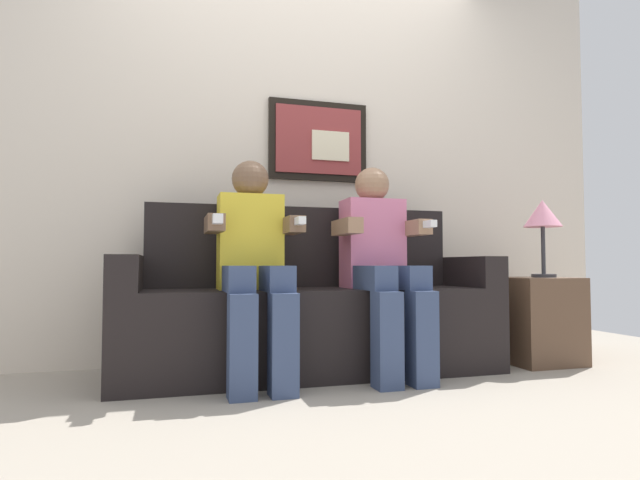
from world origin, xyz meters
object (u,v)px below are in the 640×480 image
(person_on_right, at_px, (381,259))
(table_lamp, at_px, (543,217))
(side_table_right, at_px, (537,320))
(couch, at_px, (311,314))
(person_on_left, at_px, (253,258))

(person_on_right, bearing_deg, table_lamp, 2.76)
(side_table_right, relative_size, table_lamp, 1.09)
(couch, height_order, person_on_right, person_on_right)
(couch, relative_size, table_lamp, 4.35)
(person_on_right, bearing_deg, person_on_left, -179.96)
(person_on_left, height_order, table_lamp, person_on_left)
(couch, relative_size, person_on_left, 1.80)
(person_on_right, distance_m, table_lamp, 1.09)
(table_lamp, bearing_deg, person_on_left, -178.29)
(person_on_left, distance_m, table_lamp, 1.75)
(person_on_right, distance_m, side_table_right, 1.08)
(side_table_right, bearing_deg, table_lamp, -12.26)
(couch, bearing_deg, side_table_right, -4.50)
(couch, xyz_separation_m, person_on_right, (0.34, -0.17, 0.29))
(side_table_right, bearing_deg, person_on_right, -176.55)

